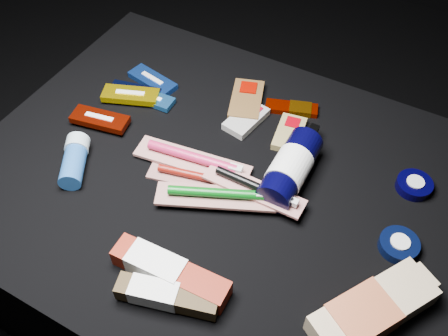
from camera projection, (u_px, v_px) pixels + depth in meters
The scene contains 22 objects.
ground at pixel (217, 271), 1.31m from camera, with size 3.00×3.00×0.00m, color black.
cloth_table at pixel (216, 229), 1.16m from camera, with size 0.98×0.78×0.40m, color black.
luna_bar_0 at pixel (153, 81), 1.18m from camera, with size 0.13×0.07×0.02m.
luna_bar_1 at pixel (151, 98), 1.13m from camera, with size 0.11×0.05×0.01m.
luna_bar_2 at pixel (135, 92), 1.14m from camera, with size 0.12×0.07×0.02m.
luna_bar_3 at pixel (131, 95), 1.13m from camera, with size 0.14×0.09×0.02m.
luna_bar_4 at pixel (100, 119), 1.08m from camera, with size 0.13×0.07×0.02m.
clif_bar_0 at pixel (247, 99), 1.13m from camera, with size 0.11×0.14×0.02m.
clif_bar_1 at pixel (247, 118), 1.09m from camera, with size 0.07×0.11×0.02m.
clif_bar_2 at pixel (290, 132), 1.07m from camera, with size 0.07×0.11×0.02m.
power_bar at pixel (294, 108), 1.12m from camera, with size 0.12×0.07×0.01m.
lotion_bottle at pixel (290, 169), 0.97m from camera, with size 0.07×0.22×0.07m.
cream_tin_upper at pixel (414, 185), 0.97m from camera, with size 0.07×0.07×0.02m.
cream_tin_lower at pixel (399, 245), 0.89m from camera, with size 0.07×0.07×0.02m.
bodywash_bottle at pixel (371, 311), 0.79m from camera, with size 0.17×0.22×0.05m.
deodorant_stick at pixel (74, 160), 1.00m from camera, with size 0.10×0.12×0.05m.
toothbrush_pack_0 at pixel (197, 178), 0.99m from camera, with size 0.20×0.09×0.02m.
toothbrush_pack_1 at pixel (194, 160), 1.01m from camera, with size 0.25×0.09×0.03m.
toothbrush_pack_2 at pixel (218, 195), 0.94m from camera, with size 0.23×0.14×0.03m.
toothbrush_pack_3 at pixel (255, 188), 0.94m from camera, with size 0.20×0.05×0.02m.
toothpaste_carton_red at pixel (166, 270), 0.84m from camera, with size 0.21×0.05×0.04m.
toothpaste_carton_green at pixel (163, 295), 0.81m from camera, with size 0.17×0.08×0.03m.
Camera 1 is at (0.32, -0.54, 1.18)m, focal length 40.00 mm.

